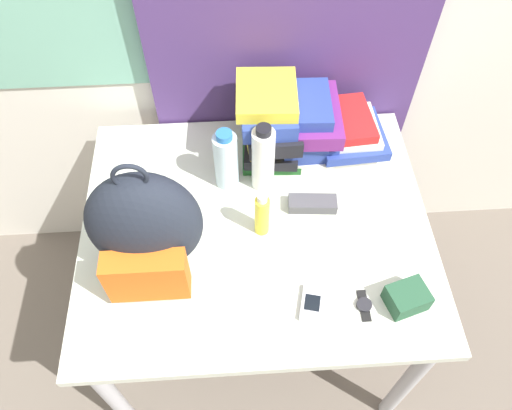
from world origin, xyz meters
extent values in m
cube|color=beige|center=(0.00, 0.45, 0.74)|extent=(1.06, 0.89, 0.03)
cylinder|color=#B2B2B7|center=(-0.48, 0.06, 0.36)|extent=(0.05, 0.05, 0.73)
cylinder|color=#B2B2B7|center=(0.48, 0.06, 0.36)|extent=(0.05, 0.05, 0.73)
cylinder|color=#B2B2B7|center=(-0.48, 0.84, 0.36)|extent=(0.05, 0.05, 0.73)
cylinder|color=#B2B2B7|center=(0.48, 0.84, 0.36)|extent=(0.05, 0.05, 0.73)
ellipsoid|color=#1E232D|center=(-0.30, 0.35, 0.94)|extent=(0.31, 0.19, 0.36)
cube|color=#E05B19|center=(-0.30, 0.23, 0.86)|extent=(0.21, 0.07, 0.16)
torus|color=#1E232D|center=(-0.30, 0.35, 1.13)|extent=(0.09, 0.01, 0.09)
cube|color=#1E5623|center=(0.07, 0.74, 0.77)|extent=(0.20, 0.23, 0.03)
cube|color=black|center=(0.07, 0.75, 0.81)|extent=(0.19, 0.26, 0.04)
cube|color=yellow|center=(0.07, 0.74, 0.85)|extent=(0.19, 0.22, 0.04)
cube|color=black|center=(0.07, 0.74, 0.90)|extent=(0.17, 0.28, 0.06)
cube|color=navy|center=(0.05, 0.75, 0.96)|extent=(0.17, 0.26, 0.06)
cube|color=yellow|center=(0.05, 0.74, 1.01)|extent=(0.19, 0.21, 0.04)
cube|color=silver|center=(0.19, 0.74, 0.78)|extent=(0.19, 0.25, 0.04)
cube|color=navy|center=(0.19, 0.74, 0.83)|extent=(0.18, 0.22, 0.05)
cube|color=navy|center=(0.17, 0.75, 0.87)|extent=(0.17, 0.24, 0.03)
cube|color=#6B2370|center=(0.18, 0.75, 0.91)|extent=(0.22, 0.27, 0.05)
cube|color=navy|center=(0.17, 0.75, 0.96)|extent=(0.16, 0.21, 0.04)
cube|color=silver|center=(0.32, 0.75, 0.78)|extent=(0.18, 0.22, 0.05)
cube|color=navy|center=(0.33, 0.73, 0.82)|extent=(0.23, 0.23, 0.03)
cube|color=silver|center=(0.33, 0.74, 0.85)|extent=(0.18, 0.21, 0.02)
cube|color=red|center=(0.32, 0.75, 0.88)|extent=(0.17, 0.22, 0.03)
cylinder|color=silver|center=(-0.08, 0.62, 0.86)|extent=(0.07, 0.07, 0.20)
cylinder|color=#286BB7|center=(-0.08, 0.62, 0.97)|extent=(0.05, 0.05, 0.02)
cylinder|color=white|center=(0.03, 0.60, 0.87)|extent=(0.07, 0.07, 0.23)
cylinder|color=black|center=(0.03, 0.60, 1.00)|extent=(0.05, 0.05, 0.02)
cylinder|color=yellow|center=(0.02, 0.42, 0.83)|extent=(0.04, 0.04, 0.15)
cylinder|color=white|center=(0.02, 0.42, 0.92)|extent=(0.03, 0.03, 0.02)
cube|color=#B7BCC6|center=(0.14, 0.17, 0.76)|extent=(0.08, 0.12, 0.02)
cube|color=black|center=(0.14, 0.17, 0.77)|extent=(0.05, 0.06, 0.00)
cube|color=#47474C|center=(0.18, 0.50, 0.77)|extent=(0.15, 0.07, 0.04)
cube|color=#234C33|center=(0.39, 0.16, 0.79)|extent=(0.13, 0.11, 0.06)
cube|color=black|center=(0.28, 0.16, 0.76)|extent=(0.03, 0.09, 0.00)
cylinder|color=#232328|center=(0.28, 0.16, 0.76)|extent=(0.04, 0.04, 0.01)
camera|label=1|loc=(-0.05, -0.39, 2.03)|focal=35.00mm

